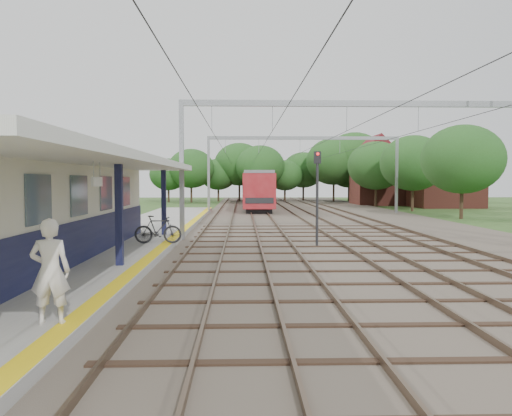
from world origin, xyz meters
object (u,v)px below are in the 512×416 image
object	(u,v)px
person	(50,271)
train	(254,188)
bicycle	(158,229)
signal_post	(317,187)

from	to	relation	value
person	train	bearing A→B (deg)	-102.66
bicycle	signal_post	bearing A→B (deg)	-83.86
bicycle	train	world-z (taller)	train
bicycle	signal_post	world-z (taller)	signal_post
bicycle	person	bearing A→B (deg)	178.60
train	signal_post	distance (m)	39.17
bicycle	signal_post	size ratio (longest dim) A/B	0.46
person	train	size ratio (longest dim) A/B	0.05
person	bicycle	distance (m)	11.95
person	bicycle	size ratio (longest dim) A/B	1.00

